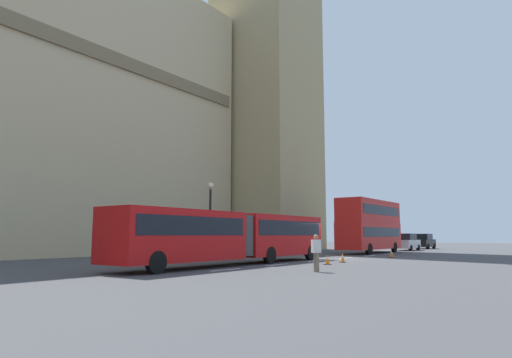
{
  "coord_description": "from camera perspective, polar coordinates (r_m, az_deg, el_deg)",
  "views": [
    {
      "loc": [
        -29.25,
        -14.08,
        1.65
      ],
      "look_at": [
        -2.92,
        4.74,
        5.7
      ],
      "focal_mm": 31.7,
      "sensor_mm": 36.0,
      "label": 1
    }
  ],
  "objects": [
    {
      "name": "sedan_trailing",
      "position": [
        60.39,
        20.42,
        -7.38
      ],
      "size": [
        4.4,
        1.86,
        1.85
      ],
      "color": "black",
      "rests_on": "ground_plane"
    },
    {
      "name": "traffic_cone_west",
      "position": [
        26.44,
        8.99,
        -10.01
      ],
      "size": [
        0.36,
        0.36,
        0.58
      ],
      "color": "black",
      "rests_on": "ground_plane"
    },
    {
      "name": "pedestrian_near_cones",
      "position": [
        21.02,
        7.61,
        -9.08
      ],
      "size": [
        0.46,
        0.43,
        1.69
      ],
      "color": "#726651",
      "rests_on": "ground_plane"
    },
    {
      "name": "sedan_lead",
      "position": [
        53.18,
        18.48,
        -7.56
      ],
      "size": [
        4.4,
        1.86,
        1.85
      ],
      "color": "#B7B7BC",
      "rests_on": "ground_plane"
    },
    {
      "name": "lane_centre_marking",
      "position": [
        31.99,
        9.54,
        -9.98
      ],
      "size": [
        25.2,
        0.16,
        0.01
      ],
      "color": "silver",
      "rests_on": "ground_plane"
    },
    {
      "name": "traffic_cone_east",
      "position": [
        36.08,
        16.73,
        -9.0
      ],
      "size": [
        0.36,
        0.36,
        0.58
      ],
      "color": "black",
      "rests_on": "ground_plane"
    },
    {
      "name": "double_decker_bus",
      "position": [
        43.97,
        14.18,
        -5.53
      ],
      "size": [
        10.18,
        2.54,
        4.9
      ],
      "color": "red",
      "rests_on": "ground_plane"
    },
    {
      "name": "articulated_bus",
      "position": [
        25.87,
        -2.87,
        -6.91
      ],
      "size": [
        16.64,
        2.54,
        2.9
      ],
      "color": "#B20F0F",
      "rests_on": "ground_plane"
    },
    {
      "name": "traffic_cone_middle",
      "position": [
        28.67,
        10.86,
        -9.74
      ],
      "size": [
        0.36,
        0.36,
        0.58
      ],
      "color": "black",
      "rests_on": "ground_plane"
    },
    {
      "name": "ground_plane",
      "position": [
        32.5,
        9.99,
        -9.93
      ],
      "size": [
        160.0,
        160.0,
        0.0
      ],
      "primitive_type": "plane",
      "color": "#424244"
    },
    {
      "name": "street_lamp",
      "position": [
        31.18,
        -5.8,
        -4.51
      ],
      "size": [
        0.44,
        0.44,
        5.27
      ],
      "color": "black",
      "rests_on": "ground_plane"
    }
  ]
}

